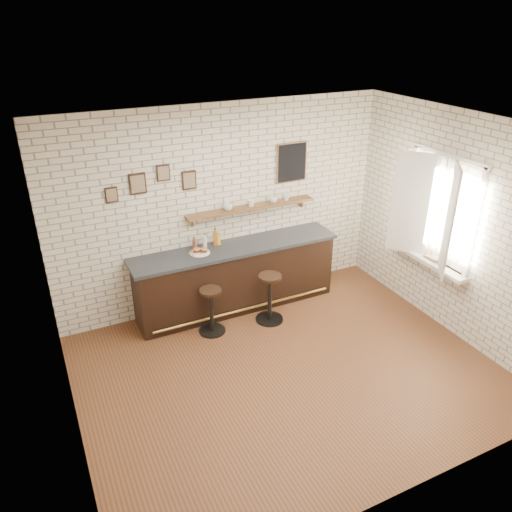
{
  "coord_description": "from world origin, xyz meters",
  "views": [
    {
      "loc": [
        -2.53,
        -4.3,
        4.08
      ],
      "look_at": [
        -0.01,
        0.9,
        1.22
      ],
      "focal_mm": 35.0,
      "sensor_mm": 36.0,
      "label": 1
    }
  ],
  "objects_px": {
    "bar_counter": "(236,277)",
    "bitters_bottle_brown": "(194,244)",
    "shelf_cup_d": "(286,198)",
    "ciabatta_sandwich": "(200,250)",
    "bitters_bottle_white": "(205,242)",
    "shelf_cup_c": "(273,199)",
    "bitters_bottle_amber": "(215,239)",
    "shelf_cup_a": "(228,207)",
    "book_upper": "(430,258)",
    "bar_stool_left": "(211,309)",
    "shelf_cup_b": "(251,203)",
    "bar_stool_right": "(270,296)",
    "condiment_bottle_yellow": "(219,240)",
    "sandwich_plate": "(200,253)",
    "book_lower": "(428,259)"
  },
  "relations": [
    {
      "from": "shelf_cup_d",
      "to": "ciabatta_sandwich",
      "type": "bearing_deg",
      "value": -165.19
    },
    {
      "from": "ciabatta_sandwich",
      "to": "shelf_cup_a",
      "type": "xyz_separation_m",
      "value": [
        0.52,
        0.19,
        0.5
      ]
    },
    {
      "from": "bitters_bottle_white",
      "to": "shelf_cup_d",
      "type": "bearing_deg",
      "value": 1.57
    },
    {
      "from": "book_upper",
      "to": "shelf_cup_b",
      "type": "bearing_deg",
      "value": 137.06
    },
    {
      "from": "bitters_bottle_brown",
      "to": "shelf_cup_b",
      "type": "xyz_separation_m",
      "value": [
        0.91,
        0.04,
        0.46
      ]
    },
    {
      "from": "shelf_cup_b",
      "to": "book_upper",
      "type": "distance_m",
      "value": 2.65
    },
    {
      "from": "bitters_bottle_white",
      "to": "book_upper",
      "type": "relative_size",
      "value": 0.97
    },
    {
      "from": "sandwich_plate",
      "to": "bitters_bottle_amber",
      "type": "xyz_separation_m",
      "value": [
        0.3,
        0.15,
        0.1
      ]
    },
    {
      "from": "shelf_cup_a",
      "to": "shelf_cup_c",
      "type": "xyz_separation_m",
      "value": [
        0.73,
        0.0,
        -0.0
      ]
    },
    {
      "from": "sandwich_plate",
      "to": "shelf_cup_c",
      "type": "relative_size",
      "value": 2.24
    },
    {
      "from": "bitters_bottle_amber",
      "to": "shelf_cup_d",
      "type": "height_order",
      "value": "shelf_cup_d"
    },
    {
      "from": "bar_stool_left",
      "to": "book_lower",
      "type": "distance_m",
      "value": 3.12
    },
    {
      "from": "bar_counter",
      "to": "bitters_bottle_brown",
      "type": "height_order",
      "value": "bitters_bottle_brown"
    },
    {
      "from": "bitters_bottle_amber",
      "to": "condiment_bottle_yellow",
      "type": "relative_size",
      "value": 1.47
    },
    {
      "from": "bitters_bottle_white",
      "to": "shelf_cup_d",
      "type": "distance_m",
      "value": 1.42
    },
    {
      "from": "ciabatta_sandwich",
      "to": "book_upper",
      "type": "relative_size",
      "value": 0.96
    },
    {
      "from": "bitters_bottle_amber",
      "to": "bar_stool_right",
      "type": "height_order",
      "value": "bitters_bottle_amber"
    },
    {
      "from": "sandwich_plate",
      "to": "bar_stool_left",
      "type": "height_order",
      "value": "sandwich_plate"
    },
    {
      "from": "bitters_bottle_white",
      "to": "bar_stool_right",
      "type": "bearing_deg",
      "value": -46.32
    },
    {
      "from": "shelf_cup_c",
      "to": "book_upper",
      "type": "height_order",
      "value": "shelf_cup_c"
    },
    {
      "from": "shelf_cup_b",
      "to": "book_lower",
      "type": "height_order",
      "value": "shelf_cup_b"
    },
    {
      "from": "bar_counter",
      "to": "sandwich_plate",
      "type": "bearing_deg",
      "value": 178.52
    },
    {
      "from": "bitters_bottle_amber",
      "to": "shelf_cup_a",
      "type": "distance_m",
      "value": 0.5
    },
    {
      "from": "bar_stool_left",
      "to": "shelf_cup_c",
      "type": "xyz_separation_m",
      "value": [
        1.3,
        0.67,
        1.19
      ]
    },
    {
      "from": "shelf_cup_d",
      "to": "book_upper",
      "type": "relative_size",
      "value": 0.42
    },
    {
      "from": "bitters_bottle_brown",
      "to": "sandwich_plate",
      "type": "bearing_deg",
      "value": -81.41
    },
    {
      "from": "condiment_bottle_yellow",
      "to": "book_lower",
      "type": "relative_size",
      "value": 0.82
    },
    {
      "from": "bitters_bottle_white",
      "to": "bar_stool_left",
      "type": "distance_m",
      "value": 0.98
    },
    {
      "from": "bar_counter",
      "to": "shelf_cup_b",
      "type": "height_order",
      "value": "shelf_cup_b"
    },
    {
      "from": "bitters_bottle_white",
      "to": "sandwich_plate",
      "type": "bearing_deg",
      "value": -132.19
    },
    {
      "from": "bitters_bottle_white",
      "to": "shelf_cup_b",
      "type": "bearing_deg",
      "value": 2.8
    },
    {
      "from": "bitters_bottle_brown",
      "to": "bar_stool_left",
      "type": "relative_size",
      "value": 0.28
    },
    {
      "from": "condiment_bottle_yellow",
      "to": "shelf_cup_b",
      "type": "height_order",
      "value": "shelf_cup_b"
    },
    {
      "from": "bar_counter",
      "to": "shelf_cup_d",
      "type": "distance_m",
      "value": 1.41
    },
    {
      "from": "ciabatta_sandwich",
      "to": "shelf_cup_c",
      "type": "distance_m",
      "value": 1.36
    },
    {
      "from": "bitters_bottle_white",
      "to": "shelf_cup_d",
      "type": "height_order",
      "value": "shelf_cup_d"
    },
    {
      "from": "bitters_bottle_brown",
      "to": "bitters_bottle_white",
      "type": "relative_size",
      "value": 0.89
    },
    {
      "from": "bitters_bottle_brown",
      "to": "bar_stool_right",
      "type": "bearing_deg",
      "value": -40.39
    },
    {
      "from": "bar_stool_left",
      "to": "bitters_bottle_amber",
      "type": "bearing_deg",
      "value": 61.92
    },
    {
      "from": "bar_counter",
      "to": "condiment_bottle_yellow",
      "type": "distance_m",
      "value": 0.63
    },
    {
      "from": "shelf_cup_d",
      "to": "book_upper",
      "type": "distance_m",
      "value": 2.24
    },
    {
      "from": "bitters_bottle_white",
      "to": "book_lower",
      "type": "xyz_separation_m",
      "value": [
        2.74,
        -1.59,
        -0.16
      ]
    },
    {
      "from": "ciabatta_sandwich",
      "to": "bar_stool_left",
      "type": "bearing_deg",
      "value": -95.81
    },
    {
      "from": "bitters_bottle_brown",
      "to": "book_lower",
      "type": "distance_m",
      "value": 3.31
    },
    {
      "from": "ciabatta_sandwich",
      "to": "shelf_cup_c",
      "type": "relative_size",
      "value": 1.7
    },
    {
      "from": "shelf_cup_c",
      "to": "bitters_bottle_brown",
      "type": "bearing_deg",
      "value": 85.72
    },
    {
      "from": "bar_stool_left",
      "to": "condiment_bottle_yellow",
      "type": "bearing_deg",
      "value": 58.16
    },
    {
      "from": "shelf_cup_d",
      "to": "bar_stool_left",
      "type": "bearing_deg",
      "value": -148.74
    },
    {
      "from": "shelf_cup_a",
      "to": "shelf_cup_b",
      "type": "bearing_deg",
      "value": -17.91
    },
    {
      "from": "ciabatta_sandwich",
      "to": "shelf_cup_d",
      "type": "xyz_separation_m",
      "value": [
        1.47,
        0.19,
        0.49
      ]
    }
  ]
}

